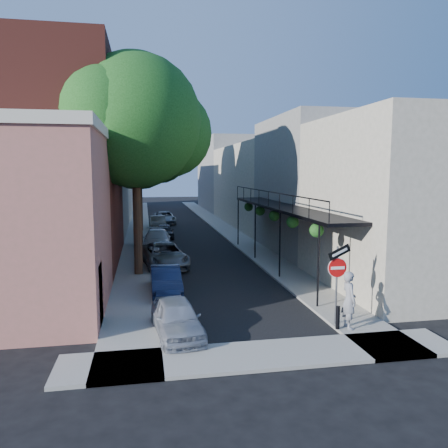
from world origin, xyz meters
name	(u,v)px	position (x,y,z in m)	size (l,w,h in m)	color
ground	(256,344)	(0.00, 0.00, 0.00)	(160.00, 160.00, 0.00)	black
road_surface	(180,227)	(0.00, 30.00, 0.01)	(6.00, 64.00, 0.01)	black
sidewalk_left	(139,227)	(-4.00, 30.00, 0.06)	(2.00, 64.00, 0.12)	gray
sidewalk_right	(220,225)	(4.00, 30.00, 0.06)	(2.00, 64.00, 0.12)	gray
sidewalk_cross	(265,355)	(0.00, -1.00, 0.06)	(12.00, 2.00, 0.12)	gray
buildings_left	(78,177)	(-9.30, 28.76, 4.94)	(10.10, 59.10, 12.00)	#C16F63
buildings_right	(269,182)	(8.99, 29.49, 4.42)	(9.80, 55.00, 10.00)	beige
sign_post	(337,271)	(3.16, 0.97, 2.04)	(0.89, 0.17, 2.99)	#595B60
bollard	(338,318)	(3.00, 0.50, 0.52)	(0.14, 0.14, 0.80)	black
oak_near	(144,124)	(-3.37, 10.26, 7.88)	(7.48, 6.80, 11.42)	#351F15
oak_mid	(143,148)	(-3.42, 18.23, 7.06)	(6.60, 6.00, 10.20)	#351F15
oak_far	(144,140)	(-3.35, 27.27, 8.26)	(7.70, 7.00, 11.90)	#351F15
parked_car_a	(177,318)	(-2.45, 1.16, 0.62)	(1.46, 3.63, 1.24)	#9499A4
parked_car_b	(166,281)	(-2.55, 6.26, 0.62)	(1.30, 3.73, 1.23)	#131E3C
parked_car_c	(164,255)	(-2.36, 11.88, 0.69)	(2.28, 4.94, 1.37)	slate
parked_car_d	(157,240)	(-2.60, 17.85, 0.68)	(1.89, 4.65, 1.35)	silver
parked_car_e	(165,231)	(-1.82, 22.82, 0.57)	(1.36, 3.37, 1.15)	black
parked_car_f	(158,223)	(-2.20, 28.15, 0.65)	(1.37, 3.92, 1.29)	slate
parked_car_g	(164,218)	(-1.40, 32.72, 0.64)	(2.13, 4.61, 1.28)	gray
pedestrian	(349,300)	(3.40, 0.52, 1.11)	(0.72, 0.48, 1.99)	gray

